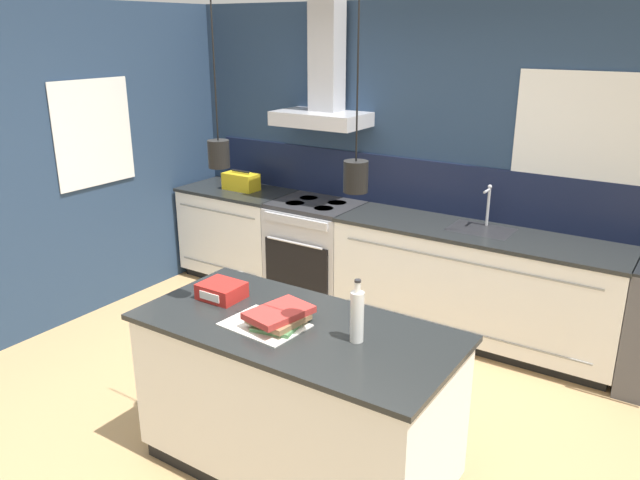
{
  "coord_description": "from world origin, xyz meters",
  "views": [
    {
      "loc": [
        2.04,
        -2.76,
        2.38
      ],
      "look_at": [
        -0.1,
        0.5,
        1.05
      ],
      "focal_mm": 35.0,
      "sensor_mm": 36.0,
      "label": 1
    }
  ],
  "objects_px": {
    "red_supply_box": "(222,291)",
    "yellow_toolbox": "(241,181)",
    "book_stack": "(279,317)",
    "oven_range": "(316,251)",
    "bottle_on_island": "(357,315)"
  },
  "relations": [
    {
      "from": "red_supply_box",
      "to": "yellow_toolbox",
      "type": "bearing_deg",
      "value": 127.62
    },
    {
      "from": "oven_range",
      "to": "red_supply_box",
      "type": "height_order",
      "value": "red_supply_box"
    },
    {
      "from": "book_stack",
      "to": "red_supply_box",
      "type": "distance_m",
      "value": 0.49
    },
    {
      "from": "oven_range",
      "to": "yellow_toolbox",
      "type": "xyz_separation_m",
      "value": [
        -0.86,
        0.0,
        0.54
      ]
    },
    {
      "from": "bottle_on_island",
      "to": "yellow_toolbox",
      "type": "height_order",
      "value": "bottle_on_island"
    },
    {
      "from": "yellow_toolbox",
      "to": "oven_range",
      "type": "bearing_deg",
      "value": -0.29
    },
    {
      "from": "bottle_on_island",
      "to": "red_supply_box",
      "type": "relative_size",
      "value": 1.37
    },
    {
      "from": "bottle_on_island",
      "to": "book_stack",
      "type": "xyz_separation_m",
      "value": [
        -0.42,
        -0.07,
        -0.09
      ]
    },
    {
      "from": "bottle_on_island",
      "to": "red_supply_box",
      "type": "xyz_separation_m",
      "value": [
        -0.91,
        0.02,
        -0.09
      ]
    },
    {
      "from": "oven_range",
      "to": "bottle_on_island",
      "type": "bearing_deg",
      "value": -51.86
    },
    {
      "from": "oven_range",
      "to": "red_supply_box",
      "type": "relative_size",
      "value": 3.81
    },
    {
      "from": "bottle_on_island",
      "to": "yellow_toolbox",
      "type": "distance_m",
      "value": 3.2
    },
    {
      "from": "book_stack",
      "to": "yellow_toolbox",
      "type": "xyz_separation_m",
      "value": [
        -2.04,
        2.11,
        0.03
      ]
    },
    {
      "from": "red_supply_box",
      "to": "yellow_toolbox",
      "type": "xyz_separation_m",
      "value": [
        -1.56,
        2.02,
        0.04
      ]
    },
    {
      "from": "bottle_on_island",
      "to": "yellow_toolbox",
      "type": "relative_size",
      "value": 0.96
    }
  ]
}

